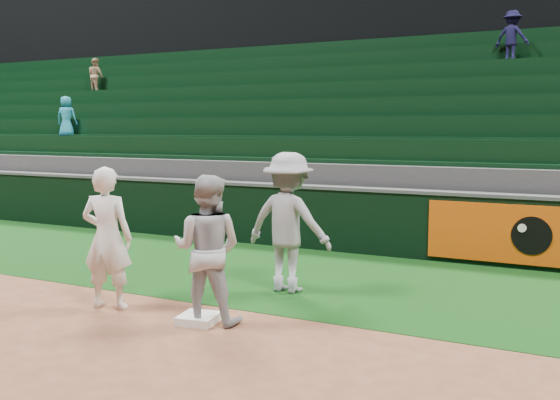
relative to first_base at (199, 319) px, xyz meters
The scene contains 9 objects.
ground 0.24m from the first_base, 94.69° to the right, with size 70.00×70.00×0.00m, color brown.
foul_grass 2.77m from the first_base, 90.39° to the left, with size 36.00×4.20×0.01m, color black.
upper_deck 18.22m from the first_base, 90.06° to the left, with size 40.00×12.00×12.00m, color black.
first_base is the anchor object (origin of this frame).
first_baseman 1.67m from the first_base, behind, with size 0.68×0.45×1.87m, color white.
baserunner 0.87m from the first_base, 38.46° to the left, with size 0.88×0.69×1.81m, color #A5A8B0.
base_coach 2.08m from the first_base, 79.23° to the left, with size 1.30×0.75×2.02m, color gray.
field_wall 5.00m from the first_base, 89.92° to the left, with size 36.00×0.45×1.25m.
stadium_seating 8.90m from the first_base, 90.15° to the left, with size 36.00×5.95×5.14m.
Camera 1 is at (4.23, -5.94, 2.38)m, focal length 40.00 mm.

